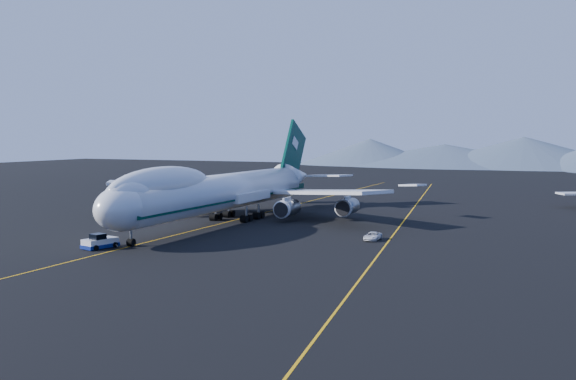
% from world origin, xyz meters
% --- Properties ---
extents(ground, '(500.00, 500.00, 0.00)m').
position_xyz_m(ground, '(0.00, 0.00, 0.00)').
color(ground, black).
rests_on(ground, ground).
extents(taxiway_line_main, '(0.25, 220.00, 0.01)m').
position_xyz_m(taxiway_line_main, '(0.00, 0.00, 0.01)').
color(taxiway_line_main, '#E4A10D').
rests_on(taxiway_line_main, ground).
extents(taxiway_line_side, '(28.08, 198.09, 0.01)m').
position_xyz_m(taxiway_line_side, '(30.00, 10.00, 0.01)').
color(taxiway_line_side, '#E4A10D').
rests_on(taxiway_line_side, ground).
extents(boeing_747, '(59.62, 72.43, 19.37)m').
position_xyz_m(boeing_747, '(0.00, 0.03, 5.81)').
color(boeing_747, silver).
rests_on(boeing_747, ground).
extents(pushback_tug, '(3.70, 5.35, 2.13)m').
position_xyz_m(pushback_tug, '(-3.00, -29.50, 0.67)').
color(pushback_tug, silver).
rests_on(pushback_tug, ground).
extents(service_van, '(2.10, 4.41, 1.22)m').
position_xyz_m(service_van, '(30.00, -7.52, 0.61)').
color(service_van, silver).
rests_on(service_van, ground).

